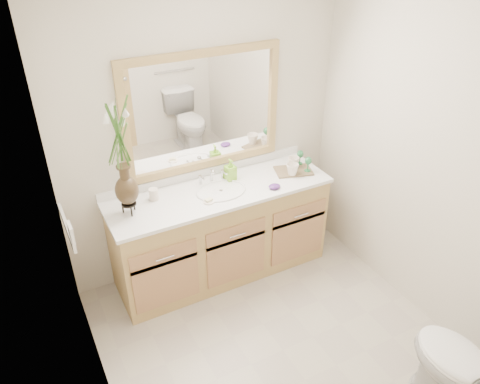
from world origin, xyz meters
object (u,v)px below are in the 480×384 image
toilet (466,374)px  tray (293,171)px  flower_vase (120,145)px  tumbler (154,194)px  soap_bottle (230,170)px

toilet → tray: 1.97m
flower_vase → tray: (1.43, -0.04, -0.55)m
tumbler → tray: 1.21m
tumbler → toilet: bearing=-59.3°
flower_vase → soap_bottle: flower_vase is taller
toilet → flower_vase: flower_vase is taller
soap_bottle → tray: soap_bottle is taller
toilet → flower_vase: (-1.43, 1.95, 1.02)m
tray → soap_bottle: bearing=-177.4°
toilet → tumbler: tumbler is taller
toilet → tray: bearing=-89.8°
tumbler → tray: tumbler is taller
toilet → flower_vase: 2.63m
tumbler → flower_vase: bearing=-156.6°
tumbler → tray: (1.21, -0.13, -0.04)m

